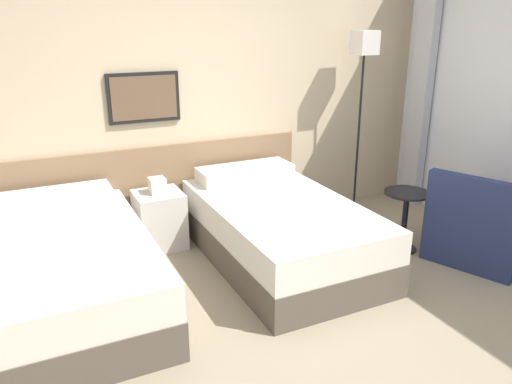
% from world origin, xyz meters
% --- Properties ---
extents(ground_plane, '(16.00, 16.00, 0.00)m').
position_xyz_m(ground_plane, '(0.00, 0.00, 0.00)').
color(ground_plane, gray).
extents(wall_headboard, '(10.00, 0.10, 2.70)m').
position_xyz_m(wall_headboard, '(-0.04, 1.97, 1.29)').
color(wall_headboard, '#C6B28E').
rests_on(wall_headboard, ground_plane).
extents(bed_near_door, '(1.14, 1.93, 0.66)m').
position_xyz_m(bed_near_door, '(-1.49, 0.96, 0.28)').
color(bed_near_door, brown).
rests_on(bed_near_door, ground_plane).
extents(bed_near_window, '(1.14, 1.93, 0.66)m').
position_xyz_m(bed_near_window, '(0.23, 0.96, 0.28)').
color(bed_near_window, brown).
rests_on(bed_near_window, ground_plane).
extents(nightstand, '(0.42, 0.41, 0.66)m').
position_xyz_m(nightstand, '(-0.63, 1.66, 0.27)').
color(nightstand, beige).
rests_on(nightstand, ground_plane).
extents(floor_lamp, '(0.24, 0.24, 1.89)m').
position_xyz_m(floor_lamp, '(1.53, 1.64, 1.56)').
color(floor_lamp, black).
rests_on(floor_lamp, ground_plane).
extents(side_table, '(0.40, 0.40, 0.55)m').
position_xyz_m(side_table, '(1.33, 0.64, 0.38)').
color(side_table, black).
rests_on(side_table, ground_plane).
extents(armchair, '(1.01, 0.99, 0.81)m').
position_xyz_m(armchair, '(1.82, 0.23, 0.26)').
color(armchair, navy).
rests_on(armchair, ground_plane).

